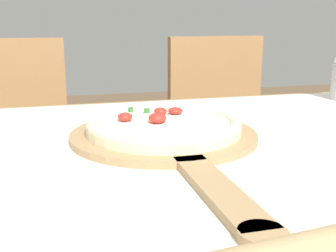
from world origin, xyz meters
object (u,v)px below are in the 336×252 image
object	(u,v)px
pizza	(164,125)
chair_left	(13,154)
chair_right	(224,138)
pizza_peel	(168,139)

from	to	relation	value
pizza	chair_left	xyz separation A→B (m)	(-0.34, 0.73, -0.25)
pizza	chair_right	distance (m)	0.88
pizza	chair_left	distance (m)	0.84
pizza_peel	chair_left	xyz separation A→B (m)	(-0.34, 0.76, -0.23)
pizza_peel	pizza	xyz separation A→B (m)	(-0.00, 0.03, 0.02)
pizza	chair_right	bearing A→B (deg)	59.78
pizza_peel	chair_left	distance (m)	0.86
pizza_peel	pizza	bearing A→B (deg)	90.33
pizza_peel	pizza	distance (m)	0.04
chair_left	chair_right	xyz separation A→B (m)	(0.76, -0.00, 0.00)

